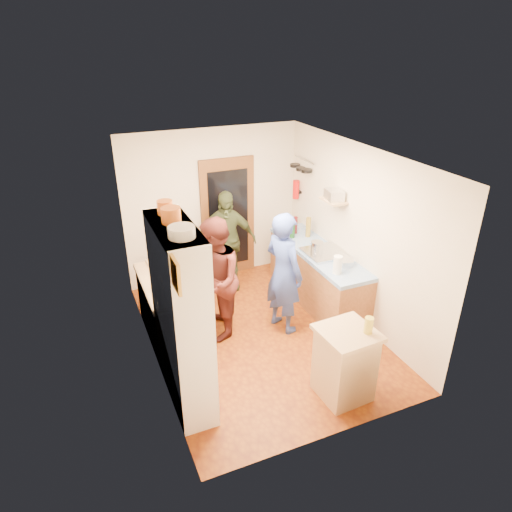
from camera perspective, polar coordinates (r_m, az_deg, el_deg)
floor at (r=6.70m, az=0.54°, el=-9.78°), size 3.00×4.00×0.02m
ceiling at (r=5.59m, az=0.66°, el=12.59°), size 3.00×4.00×0.02m
wall_back at (r=7.77m, az=-5.42°, el=6.27°), size 3.00×0.02×2.60m
wall_front at (r=4.52m, az=11.07°, el=-9.78°), size 3.00×0.02×2.60m
wall_left at (r=5.66m, az=-13.56°, el=-2.22°), size 0.02×4.00×2.60m
wall_right at (r=6.73m, az=12.46°, el=2.56°), size 0.02×4.00×2.60m
door_frame at (r=7.90m, az=-3.52°, el=4.73°), size 0.95×0.06×2.10m
door_glass at (r=7.87m, az=-3.44°, el=4.64°), size 0.70×0.02×1.70m
hutch_body at (r=5.11m, az=-9.29°, el=-7.70°), size 0.40×1.20×2.20m
hutch_top_shelf at (r=4.60m, az=-10.24°, el=3.57°), size 0.40×1.14×0.04m
plate_stack at (r=4.29m, az=-9.29°, el=2.99°), size 0.26×0.26×0.11m
orange_pot_a at (r=4.64m, az=-10.58°, el=5.05°), size 0.20×0.20×0.16m
orange_pot_b at (r=4.89m, az=-11.32°, el=5.99°), size 0.16×0.16×0.15m
left_counter_base at (r=6.52m, az=-10.84°, el=-6.80°), size 0.60×1.40×0.85m
left_counter_top at (r=6.29m, az=-11.18°, el=-3.35°), size 0.64×1.44×0.05m
toaster at (r=5.92m, az=-9.98°, el=-3.94°), size 0.24×0.17×0.18m
kettle at (r=6.05m, az=-11.27°, el=-3.44°), size 0.17×0.17×0.17m
orange_bowl at (r=6.40m, az=-10.83°, el=-2.06°), size 0.27×0.27×0.10m
chopping_board at (r=6.83m, az=-12.24°, el=-0.65°), size 0.30×0.23×0.02m
right_counter_base at (r=7.32m, az=7.61°, el=-2.68°), size 0.60×2.20×0.84m
right_counter_top at (r=7.12m, az=7.82°, el=0.50°), size 0.62×2.22×0.06m
hob at (r=6.99m, az=8.44°, el=0.39°), size 0.55×0.58×0.04m
pot_on_hob at (r=7.02m, az=7.63°, el=1.32°), size 0.19×0.19×0.12m
bottle_a at (r=7.45m, az=4.57°, el=3.47°), size 0.10×0.10×0.32m
bottle_b at (r=7.64m, az=4.94°, el=3.86°), size 0.08×0.08×0.29m
bottle_c at (r=7.52m, az=6.55°, el=3.61°), size 0.10×0.10×0.33m
paper_towel at (r=6.41m, az=10.16°, el=-1.10°), size 0.14×0.14×0.26m
mixing_bowl at (r=6.70m, az=11.13°, el=-0.78°), size 0.29×0.29×0.09m
island_base at (r=5.56m, az=10.99°, el=-13.25°), size 0.58×0.58×0.86m
island_top at (r=5.29m, az=11.41°, el=-9.42°), size 0.65×0.65×0.05m
cutting_board at (r=5.29m, az=10.66°, el=-9.21°), size 0.37×0.30×0.02m
oil_jar at (r=5.25m, az=13.91°, el=-8.40°), size 0.10×0.10×0.20m
pan_rail at (r=7.69m, az=6.13°, el=11.86°), size 0.02×0.65×0.02m
pan_hang_a at (r=7.54m, az=6.33°, el=10.56°), size 0.18×0.18×0.05m
pan_hang_b at (r=7.72m, az=5.59°, el=10.79°), size 0.16×0.16×0.05m
pan_hang_c at (r=7.88m, az=4.90°, el=11.22°), size 0.17×0.17×0.05m
wall_shelf at (r=6.86m, az=9.68°, el=6.84°), size 0.26×0.42×0.03m
radio at (r=6.83m, az=9.73°, el=7.56°), size 0.27×0.34×0.15m
ext_bracket at (r=8.00m, az=5.39°, el=7.99°), size 0.06×0.10×0.04m
fire_extinguisher at (r=7.96m, az=5.02°, el=8.28°), size 0.11×0.11×0.32m
picture_frame at (r=3.96m, az=-10.01°, el=-2.36°), size 0.03×0.25×0.30m
person_hob at (r=6.40m, az=3.87°, el=-2.13°), size 0.61×0.75×1.79m
person_left at (r=6.30m, az=-4.86°, el=-2.79°), size 0.87×1.01×1.76m
person_back at (r=7.48m, az=-3.71°, el=1.87°), size 1.08×0.69×1.71m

